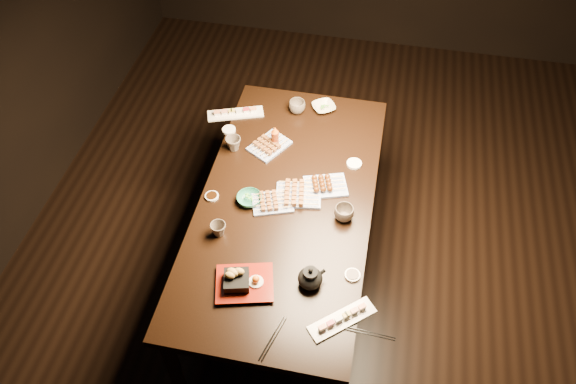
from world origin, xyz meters
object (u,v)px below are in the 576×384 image
object	(u,v)px
condiment_bottle	(275,136)
tempura_tray	(244,279)
yakitori_plate_left	(269,143)
dining_table	(286,243)
edamame_bowl_cream	(324,107)
sushi_platter_near	(342,318)
teacup_mid_right	(344,213)
edamame_bowl_green	(249,199)
yakitori_plate_right	(298,193)
teacup_near_left	(218,229)
sushi_platter_far	(235,112)
teacup_far_left	(233,144)
teapot	(310,277)
teacup_far_right	(297,107)
yakitori_plate_center	(272,200)

from	to	relation	value
condiment_bottle	tempura_tray	bearing A→B (deg)	-86.41
yakitori_plate_left	tempura_tray	distance (m)	0.92
dining_table	edamame_bowl_cream	bearing A→B (deg)	69.52
sushi_platter_near	teacup_mid_right	bearing A→B (deg)	56.50
yakitori_plate_left	edamame_bowl_green	xyz separation A→B (m)	(-0.01, -0.42, -0.01)
sushi_platter_near	edamame_bowl_green	xyz separation A→B (m)	(-0.57, 0.59, 0.00)
yakitori_plate_right	teacup_near_left	bearing A→B (deg)	-145.75
sushi_platter_far	teacup_mid_right	world-z (taller)	teacup_mid_right
yakitori_plate_right	teacup_far_left	xyz separation A→B (m)	(-0.43, 0.28, 0.01)
teapot	teacup_far_right	bearing A→B (deg)	66.99
edamame_bowl_cream	yakitori_plate_left	bearing A→B (deg)	-123.44
edamame_bowl_cream	tempura_tray	xyz separation A→B (m)	(-0.16, -1.30, 0.03)
yakitori_plate_right	sushi_platter_far	bearing A→B (deg)	122.51
condiment_bottle	yakitori_plate_center	bearing A→B (deg)	-79.60
yakitori_plate_right	teacup_far_right	distance (m)	0.68
yakitori_plate_right	teapot	size ratio (longest dim) A/B	1.72
sushi_platter_far	teapot	xyz separation A→B (m)	(0.65, -1.08, 0.04)
sushi_platter_far	edamame_bowl_green	world-z (taller)	same
teacup_far_right	dining_table	bearing A→B (deg)	-83.77
yakitori_plate_left	teacup_mid_right	xyz separation A→B (m)	(0.49, -0.43, 0.01)
edamame_bowl_green	condiment_bottle	distance (m)	0.45
edamame_bowl_cream	teacup_mid_right	bearing A→B (deg)	-74.08
edamame_bowl_cream	teacup_far_left	xyz separation A→B (m)	(-0.45, -0.44, 0.02)
edamame_bowl_green	teacup_far_left	bearing A→B (deg)	116.64
dining_table	teapot	bearing A→B (deg)	-80.65
sushi_platter_far	yakitori_plate_center	xyz separation A→B (m)	(0.37, -0.64, 0.01)
sushi_platter_near	teacup_mid_right	size ratio (longest dim) A/B	3.14
sushi_platter_far	yakitori_plate_right	world-z (taller)	yakitori_plate_right
teacup_far_left	teapot	world-z (taller)	teapot
teacup_near_left	teacup_mid_right	world-z (taller)	teacup_mid_right
edamame_bowl_cream	condiment_bottle	xyz separation A→B (m)	(-0.22, -0.36, 0.05)
dining_table	teacup_far_right	bearing A→B (deg)	81.50
teacup_far_left	teacup_far_right	distance (m)	0.49
condiment_bottle	teacup_near_left	bearing A→B (deg)	-101.83
sushi_platter_near	edamame_bowl_green	world-z (taller)	edamame_bowl_green
dining_table	yakitori_plate_left	size ratio (longest dim) A/B	8.07
dining_table	yakitori_plate_right	world-z (taller)	yakitori_plate_right
condiment_bottle	teapot	bearing A→B (deg)	-67.82
dining_table	condiment_bottle	bearing A→B (deg)	95.19
sushi_platter_far	yakitori_plate_left	size ratio (longest dim) A/B	1.50
sushi_platter_far	yakitori_plate_right	xyz separation A→B (m)	(0.49, -0.57, 0.01)
edamame_bowl_cream	teacup_near_left	world-z (taller)	teacup_near_left
teacup_far_left	sushi_platter_far	bearing A→B (deg)	103.05
tempura_tray	teacup_mid_right	world-z (taller)	tempura_tray
teapot	condiment_bottle	size ratio (longest dim) A/B	1.01
yakitori_plate_right	edamame_bowl_green	distance (m)	0.26
teapot	teacup_far_left	bearing A→B (deg)	89.52
edamame_bowl_green	teacup_near_left	xyz separation A→B (m)	(-0.10, -0.23, 0.02)
tempura_tray	teacup_far_right	distance (m)	1.25
yakitori_plate_center	teacup_near_left	bearing A→B (deg)	-151.31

